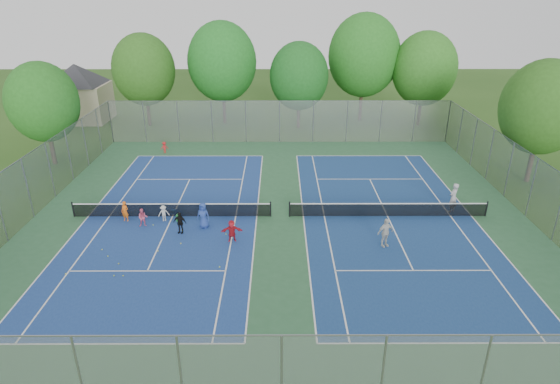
# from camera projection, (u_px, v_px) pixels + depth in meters

# --- Properties ---
(ground) EXTENTS (120.00, 120.00, 0.00)m
(ground) POSITION_uv_depth(u_px,v_px,m) (280.00, 216.00, 30.43)
(ground) COLOR #2A4E18
(ground) RESTS_ON ground
(court_pad) EXTENTS (32.00, 32.00, 0.01)m
(court_pad) POSITION_uv_depth(u_px,v_px,m) (280.00, 216.00, 30.43)
(court_pad) COLOR #2B5B37
(court_pad) RESTS_ON ground
(court_left) EXTENTS (10.97, 23.77, 0.01)m
(court_left) POSITION_uv_depth(u_px,v_px,m) (173.00, 216.00, 30.40)
(court_left) COLOR navy
(court_left) RESTS_ON court_pad
(court_right) EXTENTS (10.97, 23.77, 0.01)m
(court_right) POSITION_uv_depth(u_px,v_px,m) (387.00, 216.00, 30.44)
(court_right) COLOR navy
(court_right) RESTS_ON court_pad
(net_left) EXTENTS (12.87, 0.10, 0.91)m
(net_left) POSITION_uv_depth(u_px,v_px,m) (172.00, 210.00, 30.23)
(net_left) COLOR black
(net_left) RESTS_ON ground
(net_right) EXTENTS (12.87, 0.10, 0.91)m
(net_right) POSITION_uv_depth(u_px,v_px,m) (388.00, 210.00, 30.27)
(net_right) COLOR black
(net_right) RESTS_ON ground
(fence_north) EXTENTS (32.00, 0.10, 4.00)m
(fence_north) POSITION_uv_depth(u_px,v_px,m) (280.00, 122.00, 44.28)
(fence_north) COLOR gray
(fence_north) RESTS_ON ground
(fence_west) EXTENTS (0.10, 32.00, 4.00)m
(fence_west) POSITION_uv_depth(u_px,v_px,m) (28.00, 189.00, 29.58)
(fence_west) COLOR gray
(fence_west) RESTS_ON ground
(fence_east) EXTENTS (0.10, 32.00, 4.00)m
(fence_east) POSITION_uv_depth(u_px,v_px,m) (532.00, 188.00, 29.67)
(fence_east) COLOR gray
(fence_east) RESTS_ON ground
(house) EXTENTS (11.03, 11.03, 7.30)m
(house) POSITION_uv_depth(u_px,v_px,m) (77.00, 83.00, 50.65)
(house) COLOR #B7A88C
(house) RESTS_ON ground
(tree_nw) EXTENTS (6.40, 6.40, 9.58)m
(tree_nw) POSITION_uv_depth(u_px,v_px,m) (144.00, 70.00, 48.17)
(tree_nw) COLOR #443326
(tree_nw) RESTS_ON ground
(tree_nl) EXTENTS (7.20, 7.20, 10.69)m
(tree_nl) POSITION_uv_depth(u_px,v_px,m) (222.00, 62.00, 48.85)
(tree_nl) COLOR #443326
(tree_nl) RESTS_ON ground
(tree_nc) EXTENTS (6.00, 6.00, 8.85)m
(tree_nc) POSITION_uv_depth(u_px,v_px,m) (299.00, 76.00, 47.50)
(tree_nc) COLOR #443326
(tree_nc) RESTS_ON ground
(tree_nr) EXTENTS (7.60, 7.60, 11.42)m
(tree_nr) POSITION_uv_depth(u_px,v_px,m) (364.00, 55.00, 49.61)
(tree_nr) COLOR #443326
(tree_nr) RESTS_ON ground
(tree_ne) EXTENTS (6.60, 6.60, 9.77)m
(tree_ne) POSITION_uv_depth(u_px,v_px,m) (425.00, 69.00, 48.22)
(tree_ne) COLOR #443326
(tree_ne) RESTS_ON ground
(tree_side_w) EXTENTS (5.60, 5.60, 8.47)m
(tree_side_w) POSITION_uv_depth(u_px,v_px,m) (43.00, 102.00, 37.43)
(tree_side_w) COLOR #443326
(tree_side_w) RESTS_ON ground
(tree_side_e) EXTENTS (6.00, 6.00, 9.20)m
(tree_side_e) POSITION_uv_depth(u_px,v_px,m) (543.00, 107.00, 33.67)
(tree_side_e) COLOR #443326
(tree_side_e) RESTS_ON ground
(ball_crate) EXTENTS (0.39, 0.39, 0.26)m
(ball_crate) POSITION_uv_depth(u_px,v_px,m) (173.00, 212.00, 30.78)
(ball_crate) COLOR blue
(ball_crate) RESTS_ON ground
(ball_hopper) EXTENTS (0.27, 0.27, 0.48)m
(ball_hopper) POSITION_uv_depth(u_px,v_px,m) (179.00, 218.00, 29.71)
(ball_hopper) COLOR green
(ball_hopper) RESTS_ON ground
(student_a) EXTENTS (0.57, 0.46, 1.35)m
(student_a) POSITION_uv_depth(u_px,v_px,m) (125.00, 211.00, 29.58)
(student_a) COLOR orange
(student_a) RESTS_ON ground
(student_b) EXTENTS (0.65, 0.54, 1.20)m
(student_b) POSITION_uv_depth(u_px,v_px,m) (143.00, 218.00, 28.94)
(student_b) COLOR #E0577B
(student_b) RESTS_ON ground
(student_c) EXTENTS (0.78, 0.57, 1.08)m
(student_c) POSITION_uv_depth(u_px,v_px,m) (164.00, 213.00, 29.64)
(student_c) COLOR beige
(student_c) RESTS_ON ground
(student_d) EXTENTS (0.87, 0.50, 1.39)m
(student_d) POSITION_uv_depth(u_px,v_px,m) (180.00, 223.00, 28.12)
(student_d) COLOR black
(student_d) RESTS_ON ground
(student_e) EXTENTS (0.92, 0.72, 1.66)m
(student_e) POSITION_uv_depth(u_px,v_px,m) (203.00, 215.00, 28.71)
(student_e) COLOR #284294
(student_e) RESTS_ON ground
(student_f) EXTENTS (1.28, 0.53, 1.34)m
(student_f) POSITION_uv_depth(u_px,v_px,m) (232.00, 231.00, 27.23)
(student_f) COLOR red
(student_f) RESTS_ON ground
(child_far_baseline) EXTENTS (0.77, 0.59, 1.05)m
(child_far_baseline) POSITION_uv_depth(u_px,v_px,m) (164.00, 147.00, 41.87)
(child_far_baseline) COLOR red
(child_far_baseline) RESTS_ON ground
(instructor) EXTENTS (0.87, 0.85, 2.02)m
(instructor) POSITION_uv_depth(u_px,v_px,m) (453.00, 198.00, 30.70)
(instructor) COLOR #9C9C9F
(instructor) RESTS_ON ground
(teen_court_b) EXTENTS (1.11, 0.82, 1.75)m
(teen_court_b) POSITION_uv_depth(u_px,v_px,m) (385.00, 233.00, 26.60)
(teen_court_b) COLOR silver
(teen_court_b) RESTS_ON ground
(tennis_ball_0) EXTENTS (0.07, 0.07, 0.07)m
(tennis_ball_0) POSITION_uv_depth(u_px,v_px,m) (181.00, 244.00, 27.12)
(tennis_ball_0) COLOR #EBF338
(tennis_ball_0) RESTS_ON ground
(tennis_ball_1) EXTENTS (0.07, 0.07, 0.07)m
(tennis_ball_1) POSITION_uv_depth(u_px,v_px,m) (220.00, 267.00, 24.84)
(tennis_ball_1) COLOR #C5EC36
(tennis_ball_1) RESTS_ON ground
(tennis_ball_2) EXTENTS (0.07, 0.07, 0.07)m
(tennis_ball_2) POSITION_uv_depth(u_px,v_px,m) (226.00, 234.00, 28.15)
(tennis_ball_2) COLOR #B9E134
(tennis_ball_2) RESTS_ON ground
(tennis_ball_3) EXTENTS (0.07, 0.07, 0.07)m
(tennis_ball_3) POSITION_uv_depth(u_px,v_px,m) (123.00, 276.00, 24.09)
(tennis_ball_3) COLOR #B4CA2F
(tennis_ball_3) RESTS_ON ground
(tennis_ball_4) EXTENTS (0.07, 0.07, 0.07)m
(tennis_ball_4) POSITION_uv_depth(u_px,v_px,m) (182.00, 230.00, 28.62)
(tennis_ball_4) COLOR #A9C52D
(tennis_ball_4) RESTS_ON ground
(tennis_ball_5) EXTENTS (0.07, 0.07, 0.07)m
(tennis_ball_5) POSITION_uv_depth(u_px,v_px,m) (108.00, 256.00, 25.84)
(tennis_ball_5) COLOR #CBF238
(tennis_ball_5) RESTS_ON ground
(tennis_ball_6) EXTENTS (0.07, 0.07, 0.07)m
(tennis_ball_6) POSITION_uv_depth(u_px,v_px,m) (66.00, 274.00, 24.25)
(tennis_ball_6) COLOR yellow
(tennis_ball_6) RESTS_ON ground
(tennis_ball_7) EXTENTS (0.07, 0.07, 0.07)m
(tennis_ball_7) POSITION_uv_depth(u_px,v_px,m) (114.00, 276.00, 24.09)
(tennis_ball_7) COLOR #B3D231
(tennis_ball_7) RESTS_ON ground
(tennis_ball_8) EXTENTS (0.07, 0.07, 0.07)m
(tennis_ball_8) POSITION_uv_depth(u_px,v_px,m) (153.00, 225.00, 29.23)
(tennis_ball_8) COLOR #B5DD33
(tennis_ball_8) RESTS_ON ground
(tennis_ball_9) EXTENTS (0.07, 0.07, 0.07)m
(tennis_ball_9) POSITION_uv_depth(u_px,v_px,m) (102.00, 250.00, 26.50)
(tennis_ball_9) COLOR #D2E535
(tennis_ball_9) RESTS_ON ground
(tennis_ball_10) EXTENTS (0.07, 0.07, 0.07)m
(tennis_ball_10) POSITION_uv_depth(u_px,v_px,m) (158.00, 251.00, 26.36)
(tennis_ball_10) COLOR yellow
(tennis_ball_10) RESTS_ON ground
(tennis_ball_11) EXTENTS (0.07, 0.07, 0.07)m
(tennis_ball_11) POSITION_uv_depth(u_px,v_px,m) (119.00, 264.00, 25.14)
(tennis_ball_11) COLOR #B1C12D
(tennis_ball_11) RESTS_ON ground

